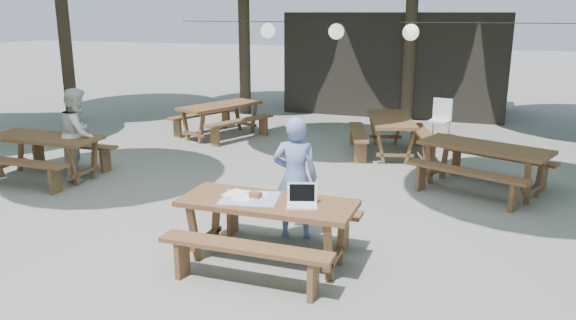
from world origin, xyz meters
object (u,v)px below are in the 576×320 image
Objects in this scene: picnic_table_nw at (45,156)px; second_person at (79,134)px; main_picnic_table at (268,230)px; plastic_chair at (439,127)px; woman at (295,178)px.

picnic_table_nw is 1.28× the size of second_person.
main_picnic_table is 0.99× the size of picnic_table_nw.
second_person reaches higher than plastic_chair.
main_picnic_table and picnic_table_nw have the same top height.
picnic_table_nw is 5.08m from woman.
plastic_chair is (6.17, 5.55, -0.13)m from picnic_table_nw.
plastic_chair is at bearing -71.95° from second_person.
main_picnic_table is 4.81m from second_person.
second_person is at bearing -122.91° from plastic_chair.
plastic_chair is (1.27, 7.43, -0.13)m from main_picnic_table.
main_picnic_table is 1.27× the size of second_person.
picnic_table_nw is 1.28× the size of woman.
second_person is 1.75× the size of plastic_chair.
picnic_table_nw is at bearing 159.03° from main_picnic_table.
main_picnic_table is at bearing -21.78° from picnic_table_nw.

